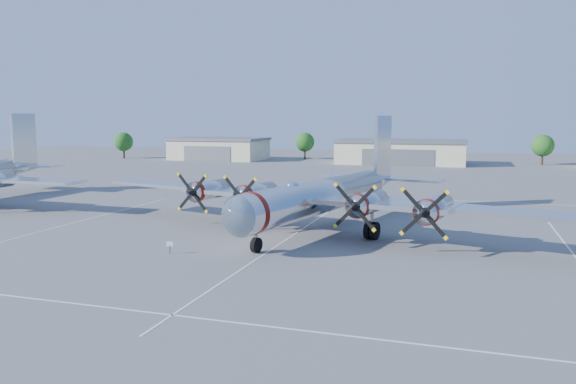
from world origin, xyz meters
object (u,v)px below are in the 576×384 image
(hangar_west, at_px, (219,148))
(main_bomber_b29, at_px, (325,229))
(tree_far_west, at_px, (123,142))
(tree_west, at_px, (305,142))
(info_placard, at_px, (170,245))
(tree_east, at_px, (543,146))
(hangar_center, at_px, (401,152))

(hangar_west, relative_size, main_bomber_b29, 0.48)
(tree_far_west, bearing_deg, main_bomber_b29, -46.30)
(tree_west, relative_size, main_bomber_b29, 0.14)
(main_bomber_b29, xyz_separation_m, info_placard, (-8.68, -13.01, 0.65))
(hangar_west, xyz_separation_m, tree_west, (20.00, 8.04, 1.51))
(tree_west, bearing_deg, tree_east, -2.08)
(info_placard, bearing_deg, tree_east, 58.83)
(hangar_west, height_order, info_placard, hangar_west)
(tree_far_west, distance_m, info_placard, 108.62)
(hangar_west, relative_size, tree_west, 3.40)
(hangar_center, distance_m, tree_west, 26.30)
(main_bomber_b29, height_order, info_placard, main_bomber_b29)
(hangar_west, xyz_separation_m, tree_east, (75.00, 6.04, 1.51))
(main_bomber_b29, bearing_deg, tree_east, 85.61)
(hangar_west, xyz_separation_m, main_bomber_b29, (46.90, -79.21, -2.71))
(tree_west, bearing_deg, hangar_west, -158.11)
(tree_west, relative_size, info_placard, 7.15)
(hangar_center, relative_size, tree_west, 4.31)
(tree_far_west, bearing_deg, info_placard, -54.38)
(hangar_west, bearing_deg, tree_west, 21.89)
(hangar_west, bearing_deg, tree_east, 4.60)
(info_placard, bearing_deg, tree_west, 89.65)
(tree_far_west, xyz_separation_m, info_placard, (63.22, -88.26, -3.57))
(hangar_west, relative_size, tree_far_west, 3.40)
(tree_west, relative_size, tree_east, 1.00)
(hangar_center, xyz_separation_m, tree_east, (30.00, 6.04, 1.51))
(hangar_center, bearing_deg, tree_west, 162.18)
(hangar_center, height_order, tree_east, tree_east)
(hangar_west, height_order, tree_east, tree_east)
(tree_east, distance_m, info_placard, 104.97)
(tree_far_west, height_order, tree_east, same)
(hangar_west, distance_m, info_placard, 99.85)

